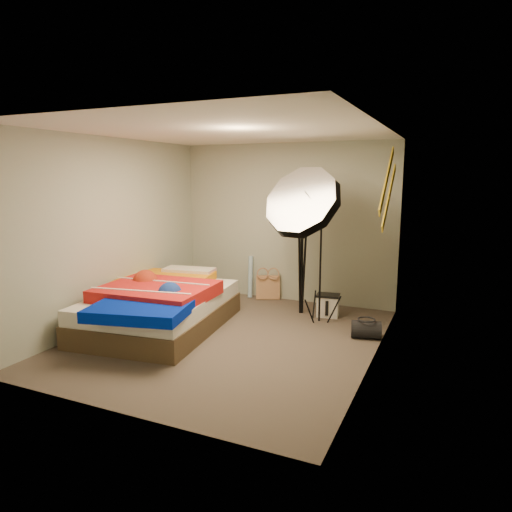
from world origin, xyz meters
The scene contains 15 objects.
floor centered at (0.00, 0.00, 0.00)m, with size 4.00×4.00×0.00m, color #4C4239.
ceiling centered at (0.00, 0.00, 2.50)m, with size 4.00×4.00×0.00m, color silver.
wall_back centered at (0.00, 2.00, 1.25)m, with size 3.50×3.50×0.00m, color #979F8E.
wall_front centered at (0.00, -2.00, 1.25)m, with size 3.50×3.50×0.00m, color #979F8E.
wall_left centered at (-1.75, 0.00, 1.25)m, with size 4.00×4.00×0.00m, color #979F8E.
wall_right centered at (1.75, 0.00, 1.25)m, with size 4.00×4.00×0.00m, color #979F8E.
tote_bag centered at (-0.27, 1.90, 0.19)m, with size 0.39×0.12×0.39m, color tan.
wrapping_roll centered at (-0.58, 1.90, 0.34)m, with size 0.08×0.08×0.69m, color #508BB5.
camera_case centered at (0.88, 1.38, 0.15)m, with size 0.30×0.21×0.30m, color silver.
duffel_bag centered at (1.56, 0.70, 0.11)m, with size 0.22×0.22×0.36m, color black.
wall_stripe_upper centered at (1.73, 0.60, 1.95)m, with size 0.02×1.10×0.10m, color gold.
wall_stripe_lower centered at (1.73, 0.85, 1.75)m, with size 0.02×1.10×0.10m, color gold.
bed centered at (-1.00, -0.03, 0.32)m, with size 1.82×2.46×0.63m.
photo_umbrella centered at (0.62, 1.04, 1.61)m, with size 1.40×1.10×2.24m.
camera_tripod centered at (0.48, 1.38, 0.74)m, with size 0.07×0.07×1.29m.
Camera 1 is at (2.51, -4.81, 2.00)m, focal length 32.00 mm.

